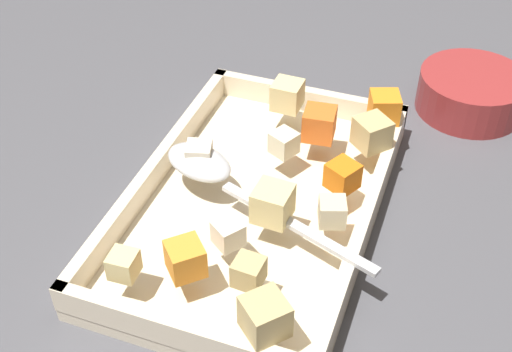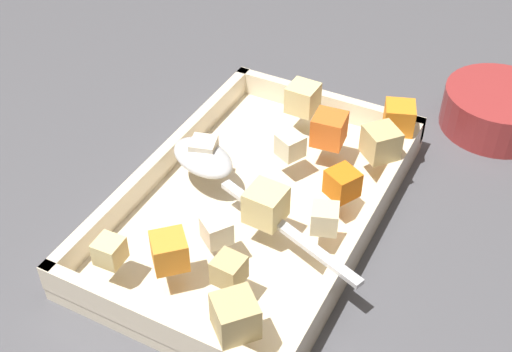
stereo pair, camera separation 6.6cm
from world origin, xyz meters
The scene contains 18 objects.
ground_plane centered at (0.00, 0.00, 0.00)m, with size 4.00×4.00×0.00m, color #4C4C51.
baking_dish centered at (0.00, -0.02, 0.01)m, with size 0.37×0.24×0.04m.
carrot_chunk_mid_left centered at (0.02, -0.10, 0.06)m, with size 0.03×0.03×0.03m, color orange.
carrot_chunk_front_center centered at (0.15, -0.11, 0.06)m, with size 0.03×0.03×0.03m, color orange.
carrot_chunk_near_left centered at (0.10, -0.05, 0.06)m, with size 0.03×0.03×0.03m, color orange.
carrot_chunk_far_left centered at (-0.13, 0.00, 0.06)m, with size 0.03×0.03×0.03m, color orange.
potato_chunk_near_right centered at (-0.04, -0.05, 0.06)m, with size 0.03×0.03×0.03m, color #E0CC89.
potato_chunk_far_right centered at (-0.03, -0.10, 0.06)m, with size 0.02×0.02×0.02m, color beige.
potato_chunk_heap_side centered at (-0.12, -0.05, 0.06)m, with size 0.02×0.02×0.02m, color tan.
potato_chunk_under_handle centered at (0.06, -0.03, 0.06)m, with size 0.02×0.02×0.02m, color beige.
potato_chunk_corner_se centered at (0.10, -0.11, 0.06)m, with size 0.03×0.03×0.03m, color tan.
potato_chunk_center centered at (0.14, -0.01, 0.06)m, with size 0.03×0.03×0.03m, color #E0CC89.
potato_chunk_back_center centered at (-0.16, -0.08, 0.06)m, with size 0.03×0.03×0.03m, color tan.
potato_chunk_heap_top centered at (-0.15, 0.05, 0.05)m, with size 0.02×0.02×0.02m, color #E0CC89.
parsnip_chunk_corner_nw centered at (0.01, 0.05, 0.06)m, with size 0.03×0.03×0.03m, color silver.
parsnip_chunk_corner_ne centered at (-0.09, -0.02, 0.06)m, with size 0.02×0.02×0.02m, color silver.
serving_spoon centered at (-0.01, 0.03, 0.05)m, with size 0.11×0.25×0.02m.
small_prep_bowl centered at (0.27, -0.20, 0.02)m, with size 0.13×0.13×0.05m, color maroon.
Camera 2 is at (-0.45, -0.25, 0.49)m, focal length 47.64 mm.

